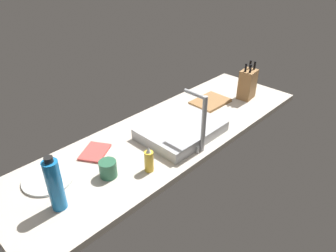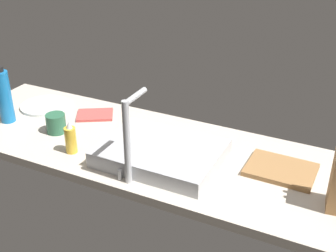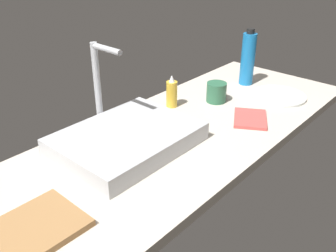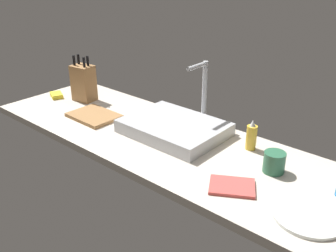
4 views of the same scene
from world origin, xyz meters
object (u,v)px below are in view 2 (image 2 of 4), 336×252
soap_bottle (71,139)px  sink_basin (161,153)px  dish_towel (95,115)px  water_bottle (4,96)px  faucet (128,135)px  cutting_board (281,170)px  dinner_plate (45,106)px  coffee_mug (56,123)px

soap_bottle → sink_basin: bearing=-163.4°
sink_basin → dish_towel: sink_basin is taller
water_bottle → sink_basin: bearing=-179.4°
faucet → dish_towel: (40.68, -37.14, -17.70)cm
sink_basin → cutting_board: size_ratio=1.83×
water_bottle → dinner_plate: 22.90cm
faucet → water_bottle: (72.79, -15.81, -6.16)cm
water_bottle → coffee_mug: bearing=-177.0°
sink_basin → dinner_plate: 74.25cm
sink_basin → dish_towel: bearing=-24.7°
sink_basin → cutting_board: (-43.21, -12.19, -2.15)cm
dinner_plate → coffee_mug: 28.11cm
water_bottle → dish_towel: water_bottle is taller
faucet → dish_towel: faucet is taller
faucet → water_bottle: size_ratio=1.22×
soap_bottle → water_bottle: water_bottle is taller
sink_basin → water_bottle: 77.19cm
soap_bottle → dinner_plate: soap_bottle is taller
dish_towel → coffee_mug: bearing=73.5°
cutting_board → sink_basin: bearing=15.8°
cutting_board → dish_towel: size_ratio=1.53×
water_bottle → dinner_plate: (-4.74, -19.20, -11.55)cm
faucet → coffee_mug: 51.64cm
sink_basin → water_bottle: water_bottle is taller
faucet → cutting_board: size_ratio=1.28×
water_bottle → dish_towel: bearing=-146.4°
dish_towel → faucet: bearing=137.6°
soap_bottle → water_bottle: (42.31, -9.37, 6.31)cm
cutting_board → dinner_plate: bearing=-3.1°
dinner_plate → coffee_mug: size_ratio=2.82×
coffee_mug → dinner_plate: bearing=-39.7°
soap_bottle → dinner_plate: bearing=-37.3°
cutting_board → faucet: bearing=31.5°
dinner_plate → coffee_mug: (-21.45, 17.82, 3.52)cm
soap_bottle → dish_towel: 32.78cm
faucet → dinner_plate: (68.04, -35.01, -17.70)cm
water_bottle → coffee_mug: (-26.20, -1.38, -8.03)cm
coffee_mug → soap_bottle: bearing=146.3°
cutting_board → water_bottle: (119.86, 13.03, 11.25)cm
faucet → cutting_board: faucet is taller
cutting_board → soap_bottle: size_ratio=1.83×
sink_basin → soap_bottle: soap_bottle is taller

